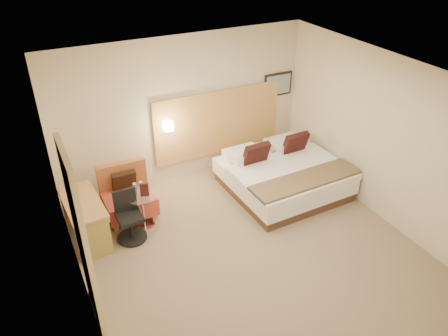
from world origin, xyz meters
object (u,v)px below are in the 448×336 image
bed (283,175)px  desk (85,209)px  side_table (143,208)px  desk_chair (129,220)px  lounge_chair (128,196)px

bed → desk: 3.49m
side_table → desk_chair: desk_chair is taller
bed → lounge_chair: bed is taller
side_table → desk_chair: 0.36m
lounge_chair → desk_chair: (-0.15, -0.64, -0.01)m
bed → side_table: (-2.60, 0.15, 0.01)m
desk → side_table: bearing=-4.2°
side_table → desk: size_ratio=0.57×
bed → desk_chair: size_ratio=2.46×
desk → desk_chair: size_ratio=1.41×
lounge_chair → desk_chair: size_ratio=1.06×
side_table → desk: (-0.87, 0.06, 0.23)m
bed → lounge_chair: (-2.73, 0.57, 0.03)m
desk_chair → bed: bearing=1.5°
lounge_chair → desk: 0.85m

